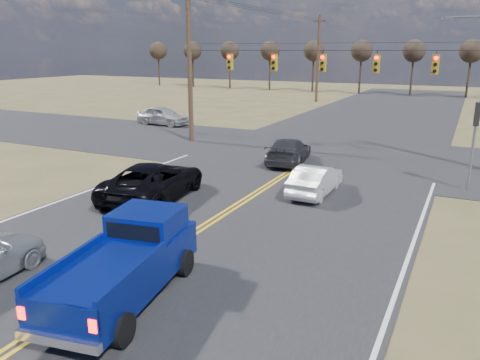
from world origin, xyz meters
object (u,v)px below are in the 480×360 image
at_px(black_suv, 154,181).
at_px(cross_car_west, 163,116).
at_px(white_car_queue, 315,180).
at_px(dgrey_car_queue, 289,151).
at_px(pickup_truck, 127,263).

xyz_separation_m(black_suv, cross_car_west, (-11.39, 16.63, 0.00)).
bearing_deg(black_suv, white_car_queue, -155.54).
bearing_deg(black_suv, dgrey_car_queue, -115.09).
bearing_deg(dgrey_car_queue, black_suv, 63.18).
xyz_separation_m(pickup_truck, cross_car_west, (-15.69, 23.54, -0.15)).
distance_m(pickup_truck, cross_car_west, 28.29).
height_order(dgrey_car_queue, cross_car_west, cross_car_west).
distance_m(black_suv, cross_car_west, 20.15).
bearing_deg(cross_car_west, white_car_queue, -122.38).
relative_size(pickup_truck, black_suv, 0.96).
xyz_separation_m(white_car_queue, dgrey_car_queue, (-3.10, 4.96, 0.04)).
xyz_separation_m(white_car_queue, cross_car_west, (-17.22, 13.00, 0.14)).
bearing_deg(white_car_queue, cross_car_west, -36.48).
relative_size(black_suv, dgrey_car_queue, 1.20).
height_order(white_car_queue, dgrey_car_queue, dgrey_car_queue).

